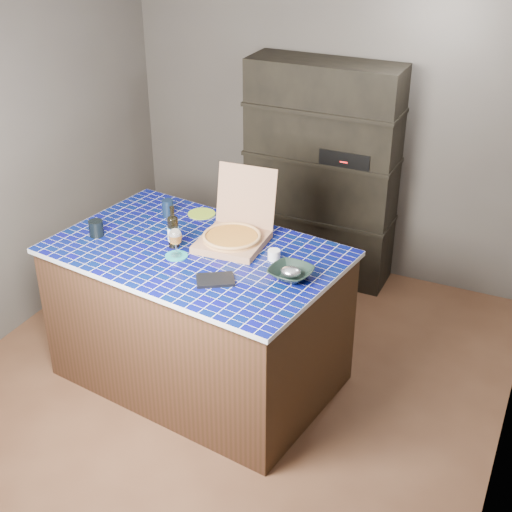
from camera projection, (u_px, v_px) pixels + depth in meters
The scene contains 14 objects.
room at pixel (236, 205), 4.35m from camera, with size 3.50×3.50×3.50m.
shelving_unit at pixel (322, 173), 5.73m from camera, with size 1.20×0.41×1.80m.
kitchen_island at pixel (199, 316), 4.66m from camera, with size 1.92×1.37×0.98m.
pizza_box at pixel (234, 235), 4.47m from camera, with size 0.43×0.51×0.43m.
mead_bottle at pixel (173, 231), 4.42m from camera, with size 0.07×0.07×0.27m.
teal_trivet at pixel (176, 256), 4.35m from camera, with size 0.14×0.14×0.01m, color teal.
wine_glass at pixel (175, 237), 4.29m from camera, with size 0.08×0.08×0.18m.
tumbler at pixel (96, 228), 4.57m from camera, with size 0.09×0.09×0.10m, color black.
dvd_case at pixel (215, 280), 4.09m from camera, with size 0.15×0.22×0.02m, color black.
bowl at pixel (291, 273), 4.11m from camera, with size 0.25×0.25×0.06m, color black.
foil_contents at pixel (291, 272), 4.11m from camera, with size 0.12×0.10×0.06m, color #B4B7C0.
white_jar at pixel (274, 255), 4.30m from camera, with size 0.07×0.07×0.06m, color silver.
navy_cup at pixel (168, 208), 4.83m from camera, with size 0.08×0.08×0.12m, color black.
green_trivet at pixel (202, 214), 4.88m from camera, with size 0.19×0.19×0.01m, color #92B827.
Camera 1 is at (1.79, -3.54, 3.07)m, focal length 50.00 mm.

